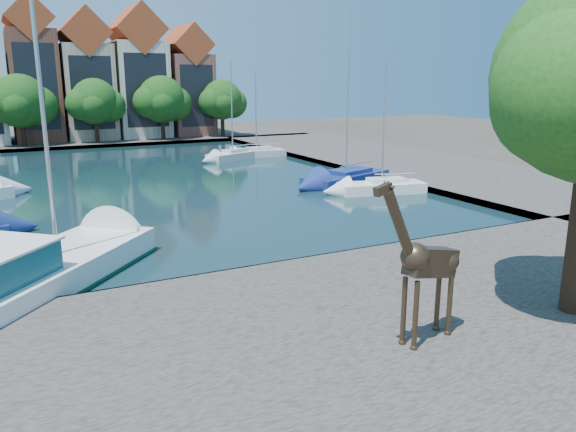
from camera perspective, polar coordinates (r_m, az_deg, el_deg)
name	(u,v)px	position (r m, az deg, el deg)	size (l,w,h in m)	color
ground	(252,277)	(23.15, -3.69, -6.18)	(160.00, 160.00, 0.00)	#38332B
water_basin	(128,183)	(45.50, -15.96, 3.29)	(38.00, 50.00, 0.08)	black
near_quay	(345,340)	(17.36, 5.86, -12.40)	(50.00, 14.00, 0.50)	#554E4A
far_quay	(74,141)	(76.84, -20.87, 7.15)	(60.00, 16.00, 0.50)	#554E4A
right_quay	(387,159)	(55.89, 10.07, 5.69)	(14.00, 52.00, 0.50)	#554E4A
townhouse_center	(33,75)	(76.10, -24.46, 12.92)	(5.44, 9.18, 16.93)	brown
townhouse_east_inner	(86,80)	(76.70, -19.84, 12.84)	(5.94, 9.18, 15.79)	tan
townhouse_east_mid	(138,77)	(77.87, -15.01, 13.46)	(6.43, 9.18, 16.65)	beige
townhouse_east_end	(186,85)	(79.56, -10.28, 12.97)	(5.44, 9.18, 14.43)	brown
far_tree_mid_west	(21,103)	(70.57, -25.49, 10.34)	(7.80, 6.00, 8.00)	#332114
far_tree_mid_east	(96,103)	(71.34, -18.97, 10.81)	(7.02, 5.40, 7.52)	#332114
far_tree_east	(162,101)	(72.97, -12.65, 11.34)	(7.54, 5.80, 7.84)	#332114
far_tree_far_east	(223,101)	(75.42, -6.65, 11.52)	(6.76, 5.20, 7.36)	#332114
giraffe_statue	(425,263)	(16.19, 13.75, -4.63)	(3.39, 0.98, 4.85)	#392B1C
motorsailer	(26,274)	(22.75, -25.11, -5.35)	(10.77, 11.34, 11.36)	white
sailboat_right_a	(382,185)	(40.00, 9.50, 3.12)	(6.32, 3.50, 9.20)	white
sailboat_right_b	(346,176)	(43.68, 5.92, 4.11)	(8.19, 5.08, 12.61)	navy
sailboat_right_c	(257,152)	(58.40, -3.22, 6.56)	(5.98, 2.39, 8.62)	silver
sailboat_right_d	(233,154)	(56.41, -5.63, 6.29)	(5.96, 3.99, 9.47)	beige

